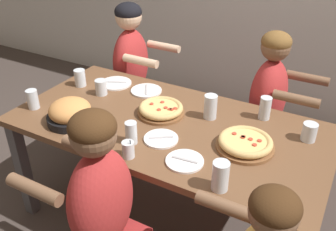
{
  "coord_description": "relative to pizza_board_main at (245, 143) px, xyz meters",
  "views": [
    {
      "loc": [
        0.9,
        -1.62,
        1.91
      ],
      "look_at": [
        0.0,
        0.0,
        0.81
      ],
      "focal_mm": 40.0,
      "sensor_mm": 36.0,
      "label": 1
    }
  ],
  "objects": [
    {
      "name": "ground_plane",
      "position": [
        -0.47,
        0.02,
        -0.79
      ],
      "size": [
        18.0,
        18.0,
        0.0
      ],
      "primitive_type": "plane",
      "color": "#423833",
      "rests_on": "ground"
    },
    {
      "name": "dining_table",
      "position": [
        -0.47,
        0.02,
        -0.12
      ],
      "size": [
        1.84,
        0.92,
        0.76
      ],
      "color": "brown",
      "rests_on": "ground"
    },
    {
      "name": "pizza_board_main",
      "position": [
        0.0,
        0.0,
        0.0
      ],
      "size": [
        0.31,
        0.31,
        0.06
      ],
      "color": "brown",
      "rests_on": "dining_table"
    },
    {
      "name": "pizza_board_second",
      "position": [
        -0.56,
        0.09,
        0.0
      ],
      "size": [
        0.28,
        0.28,
        0.06
      ],
      "color": "brown",
      "rests_on": "dining_table"
    },
    {
      "name": "skillet_bowl",
      "position": [
        -0.97,
        -0.24,
        0.03
      ],
      "size": [
        0.4,
        0.28,
        0.14
      ],
      "color": "black",
      "rests_on": "dining_table"
    },
    {
      "name": "empty_plate_a",
      "position": [
        -0.8,
        0.3,
        -0.02
      ],
      "size": [
        0.21,
        0.21,
        0.02
      ],
      "color": "white",
      "rests_on": "dining_table"
    },
    {
      "name": "empty_plate_b",
      "position": [
        -1.05,
        0.3,
        -0.02
      ],
      "size": [
        0.22,
        0.22,
        0.02
      ],
      "color": "white",
      "rests_on": "dining_table"
    },
    {
      "name": "empty_plate_c",
      "position": [
        -0.42,
        -0.15,
        -0.02
      ],
      "size": [
        0.19,
        0.19,
        0.02
      ],
      "color": "white",
      "rests_on": "dining_table"
    },
    {
      "name": "empty_plate_d",
      "position": [
        -0.22,
        -0.26,
        -0.02
      ],
      "size": [
        0.19,
        0.19,
        0.02
      ],
      "color": "white",
      "rests_on": "dining_table"
    },
    {
      "name": "cocktail_glass_blue",
      "position": [
        -0.49,
        -0.36,
        0.01
      ],
      "size": [
        0.06,
        0.06,
        0.11
      ],
      "color": "silver",
      "rests_on": "dining_table"
    },
    {
      "name": "drinking_glass_a",
      "position": [
        -1.29,
        -0.23,
        0.02
      ],
      "size": [
        0.07,
        0.07,
        0.12
      ],
      "color": "silver",
      "rests_on": "dining_table"
    },
    {
      "name": "drinking_glass_b",
      "position": [
        0.27,
        0.24,
        0.02
      ],
      "size": [
        0.08,
        0.08,
        0.1
      ],
      "color": "silver",
      "rests_on": "dining_table"
    },
    {
      "name": "drinking_glass_c",
      "position": [
        -1.04,
        0.13,
        0.01
      ],
      "size": [
        0.08,
        0.08,
        0.1
      ],
      "color": "silver",
      "rests_on": "dining_table"
    },
    {
      "name": "drinking_glass_d",
      "position": [
        -0.0,
        0.35,
        0.04
      ],
      "size": [
        0.07,
        0.07,
        0.14
      ],
      "color": "silver",
      "rests_on": "dining_table"
    },
    {
      "name": "drinking_glass_e",
      "position": [
        -1.25,
        0.16,
        0.02
      ],
      "size": [
        0.08,
        0.08,
        0.12
      ],
      "color": "silver",
      "rests_on": "dining_table"
    },
    {
      "name": "drinking_glass_f",
      "position": [
        -0.29,
        0.2,
        0.03
      ],
      "size": [
        0.08,
        0.08,
        0.15
      ],
      "color": "silver",
      "rests_on": "dining_table"
    },
    {
      "name": "drinking_glass_g",
      "position": [
        -0.55,
        -0.25,
        0.02
      ],
      "size": [
        0.06,
        0.06,
        0.13
      ],
      "color": "silver",
      "rests_on": "dining_table"
    },
    {
      "name": "drinking_glass_h",
      "position": [
        0.0,
        -0.36,
        0.03
      ],
      "size": [
        0.08,
        0.08,
        0.15
      ],
      "color": "silver",
      "rests_on": "dining_table"
    },
    {
      "name": "diner_far_left",
      "position": [
        -1.19,
        0.7,
        -0.22
      ],
      "size": [
        0.51,
        0.4,
        1.23
      ],
      "rotation": [
        0.0,
        0.0,
        -1.57
      ],
      "color": "#B22D2D",
      "rests_on": "ground"
    },
    {
      "name": "diner_near_center",
      "position": [
        -0.44,
        -0.66,
        -0.25
      ],
      "size": [
        0.51,
        0.4,
        1.19
      ],
      "rotation": [
        0.0,
        0.0,
        1.57
      ],
      "color": "#B22D2D",
      "rests_on": "ground"
    },
    {
      "name": "diner_far_midright",
      "position": [
        -0.07,
        0.7,
        -0.25
      ],
      "size": [
        0.51,
        0.4,
        1.18
      ],
      "rotation": [
        0.0,
        0.0,
        -1.57
      ],
      "color": "#B22D2D",
      "rests_on": "ground"
    }
  ]
}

